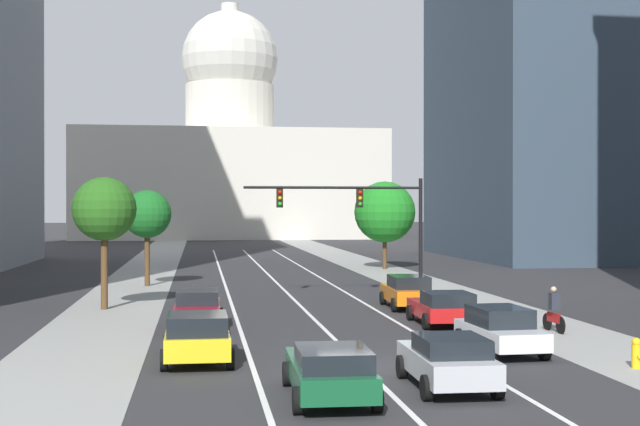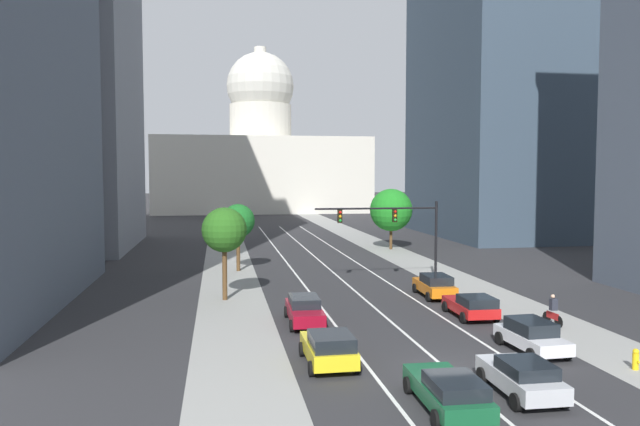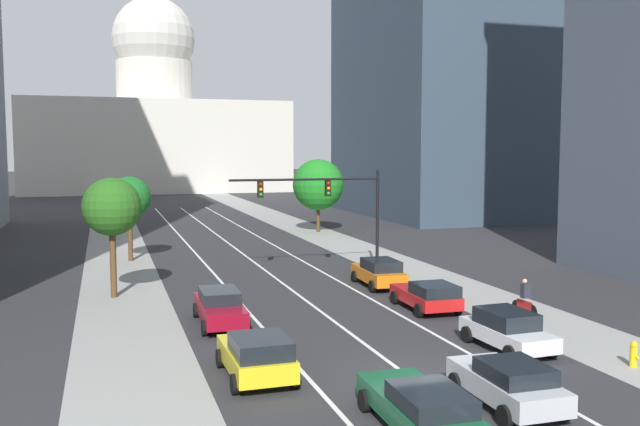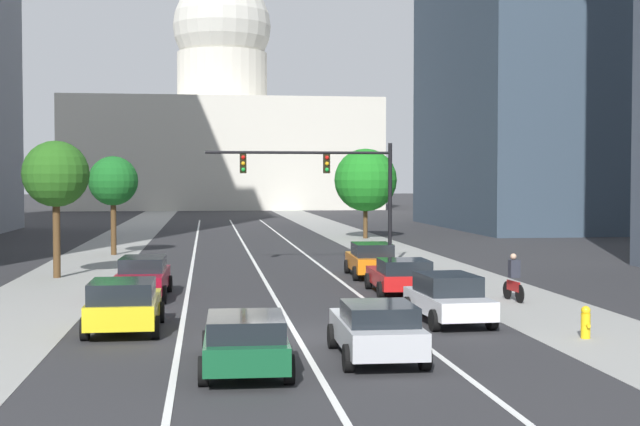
# 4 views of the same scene
# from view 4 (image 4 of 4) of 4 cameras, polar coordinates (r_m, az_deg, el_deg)

# --- Properties ---
(ground_plane) EXTENTS (400.00, 400.00, 0.00)m
(ground_plane) POSITION_cam_4_polar(r_m,az_deg,el_deg) (64.08, -5.18, -1.71)
(ground_plane) COLOR #2B2B2D
(sidewalk_left) EXTENTS (4.35, 130.00, 0.01)m
(sidewalk_left) POSITION_cam_4_polar(r_m,az_deg,el_deg) (59.36, -13.32, -2.07)
(sidewalk_left) COLOR gray
(sidewalk_left) RESTS_ON ground
(sidewalk_right) EXTENTS (4.35, 130.00, 0.01)m
(sidewalk_right) POSITION_cam_4_polar(r_m,az_deg,el_deg) (60.08, 3.24, -1.96)
(sidewalk_right) COLOR gray
(sidewalk_right) RESTS_ON ground
(lane_stripe_left) EXTENTS (0.16, 90.00, 0.01)m
(lane_stripe_left) POSITION_cam_4_polar(r_m,az_deg,el_deg) (49.09, -8.25, -2.91)
(lane_stripe_left) COLOR white
(lane_stripe_left) RESTS_ON ground
(lane_stripe_center) EXTENTS (0.16, 90.00, 0.01)m
(lane_stripe_center) POSITION_cam_4_polar(r_m,az_deg,el_deg) (49.14, -4.50, -2.89)
(lane_stripe_center) COLOR white
(lane_stripe_center) RESTS_ON ground
(lane_stripe_right) EXTENTS (0.16, 90.00, 0.01)m
(lane_stripe_right) POSITION_cam_4_polar(r_m,az_deg,el_deg) (49.41, -0.77, -2.86)
(lane_stripe_right) COLOR white
(lane_stripe_right) RESTS_ON ground
(capitol_building) EXTENTS (45.62, 25.20, 36.14)m
(capitol_building) POSITION_cam_4_polar(r_m,az_deg,el_deg) (134.72, -6.37, 5.24)
(capitol_building) COLOR beige
(capitol_building) RESTS_ON ground
(car_red) EXTENTS (2.20, 4.22, 1.39)m
(car_red) POSITION_cam_4_polar(r_m,az_deg,el_deg) (33.40, 5.25, -4.06)
(car_red) COLOR red
(car_red) RESTS_ON ground
(car_orange) EXTENTS (2.12, 4.45, 1.54)m
(car_orange) POSITION_cam_4_polar(r_m,az_deg,el_deg) (39.17, 3.35, -3.02)
(car_orange) COLOR orange
(car_orange) RESTS_ON ground
(car_white) EXTENTS (2.08, 4.15, 1.48)m
(car_white) POSITION_cam_4_polar(r_m,az_deg,el_deg) (27.03, 8.35, -5.46)
(car_white) COLOR silver
(car_white) RESTS_ON ground
(car_green) EXTENTS (2.13, 4.71, 1.38)m
(car_green) POSITION_cam_4_polar(r_m,az_deg,el_deg) (20.19, -4.90, -8.21)
(car_green) COLOR #14512D
(car_green) RESTS_ON ground
(car_yellow) EXTENTS (2.12, 4.06, 1.55)m
(car_yellow) POSITION_cam_4_polar(r_m,az_deg,el_deg) (25.67, -12.65, -5.83)
(car_yellow) COLOR yellow
(car_yellow) RESTS_ON ground
(car_crimson) EXTENTS (2.02, 4.78, 1.50)m
(car_crimson) POSITION_cam_4_polar(r_m,az_deg,el_deg) (33.01, -11.47, -4.08)
(car_crimson) COLOR maroon
(car_crimson) RESTS_ON ground
(car_silver) EXTENTS (2.04, 4.16, 1.41)m
(car_silver) POSITION_cam_4_polar(r_m,az_deg,el_deg) (21.41, 3.71, -7.56)
(car_silver) COLOR #B2B5BA
(car_silver) RESTS_ON ground
(traffic_signal_mast) EXTENTS (9.35, 0.39, 6.20)m
(traffic_signal_mast) POSITION_cam_4_polar(r_m,az_deg,el_deg) (43.71, 0.62, 2.40)
(traffic_signal_mast) COLOR black
(traffic_signal_mast) RESTS_ON ground
(fire_hydrant) EXTENTS (0.26, 0.35, 0.91)m
(fire_hydrant) POSITION_cam_4_polar(r_m,az_deg,el_deg) (25.20, 16.93, -6.81)
(fire_hydrant) COLOR yellow
(fire_hydrant) RESTS_ON ground
(cyclist) EXTENTS (0.38, 1.70, 1.72)m
(cyclist) POSITION_cam_4_polar(r_m,az_deg,el_deg) (32.12, 12.52, -4.14)
(cyclist) COLOR black
(cyclist) RESTS_ON ground
(street_tree_mid_left) EXTENTS (2.93, 2.93, 6.08)m
(street_tree_mid_left) POSITION_cam_4_polar(r_m,az_deg,el_deg) (40.32, -16.84, 2.40)
(street_tree_mid_left) COLOR #51381E
(street_tree_mid_left) RESTS_ON ground
(street_tree_mid_right) EXTENTS (4.63, 4.63, 6.64)m
(street_tree_mid_right) POSITION_cam_4_polar(r_m,az_deg,el_deg) (64.47, 2.98, 2.16)
(street_tree_mid_right) COLOR #51381E
(street_tree_mid_right) RESTS_ON ground
(street_tree_near_left) EXTENTS (2.85, 2.85, 5.71)m
(street_tree_near_left) POSITION_cam_4_polar(r_m,az_deg,el_deg) (51.75, -13.34, 2.01)
(street_tree_near_left) COLOR #51381E
(street_tree_near_left) RESTS_ON ground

